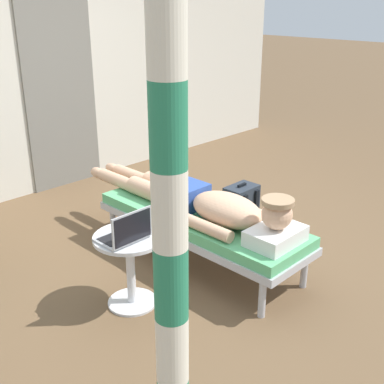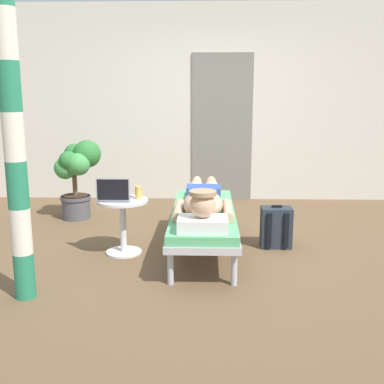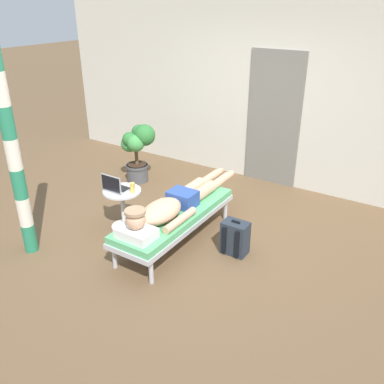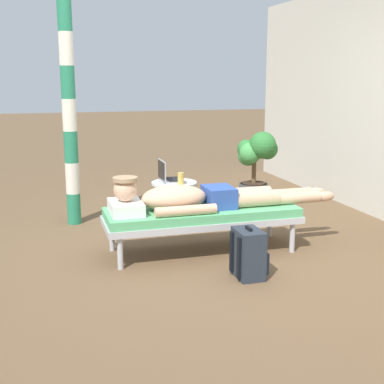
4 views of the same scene
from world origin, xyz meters
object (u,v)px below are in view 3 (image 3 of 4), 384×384
Objects in this scene: potted_plant at (138,146)px; side_table at (123,202)px; backpack at (235,238)px; person_reclining at (173,205)px; laptop at (115,186)px; drink_glass at (132,188)px; lounge_chair at (175,216)px; porch_post at (13,154)px.

side_table is at bearing -58.61° from potted_plant.
person_reclining is at bearing -163.76° from backpack.
person_reclining reaches higher than backpack.
backpack is at bearing 10.81° from laptop.
side_table is at bearing -168.09° from drink_glass.
potted_plant is (-1.53, 1.22, 0.07)m from person_reclining.
laptop is 1.62m from backpack.
laptop is (-0.82, -0.12, 0.24)m from lounge_chair.
potted_plant is 2.36m from porch_post.
potted_plant is at bearing 121.39° from side_table.
drink_glass is (0.21, 0.08, 0.00)m from laptop.
potted_plant is at bearing 126.81° from drink_glass.
person_reclining is 4.15× the size of side_table.
side_table is (-0.76, -0.03, -0.16)m from person_reclining.
drink_glass is at bearing -179.87° from person_reclining.
porch_post reaches higher than person_reclining.
person_reclining is 1.82m from porch_post.
laptop is 2.50× the size of drink_glass.
side_table is 0.55× the size of potted_plant.
lounge_chair is 0.83× the size of person_reclining.
porch_post is at bearing -140.81° from lounge_chair.
potted_plant is at bearing 118.38° from laptop.
lounge_chair is 4.27× the size of backpack.
laptop is (-0.82, -0.08, 0.06)m from person_reclining.
backpack reaches higher than lounge_chair.
porch_post is at bearing -119.15° from side_table.
side_table is 1.43m from porch_post.
laptop is at bearing 62.30° from porch_post.
potted_plant is 0.40× the size of porch_post.
lounge_chair is 1.90× the size of potted_plant.
laptop is 0.33× the size of potted_plant.
lounge_chair is at bearing -166.40° from backpack.
laptop is 0.23m from drink_glass.
side_table is at bearing -177.51° from person_reclining.
side_table is 1.69× the size of laptop.
lounge_chair is 0.75× the size of porch_post.
porch_post reaches higher than lounge_chair.
side_table is at bearing 60.85° from porch_post.
backpack is (0.72, 0.17, -0.15)m from lounge_chair.
porch_post is (-2.04, -1.25, 1.01)m from backpack.
potted_plant is (-0.77, 1.26, 0.24)m from side_table.
person_reclining is 0.61m from drink_glass.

